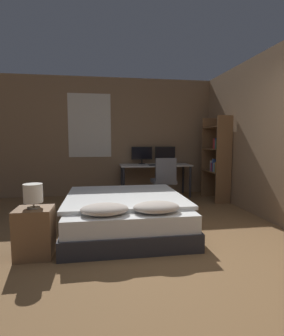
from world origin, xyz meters
TOP-DOWN VIEW (x-y plane):
  - ground_plane at (0.00, 0.00)m, footprint 20.00×20.00m
  - wall_back at (-0.01, 3.86)m, footprint 12.00×0.08m
  - wall_side_right at (1.77, 1.50)m, footprint 0.06×12.00m
  - bed at (-0.53, 1.34)m, footprint 1.66×1.92m
  - nightstand at (-1.60, 0.63)m, footprint 0.39×0.35m
  - bedside_lamp at (-1.60, 0.63)m, footprint 0.20×0.20m
  - desk at (0.35, 3.48)m, footprint 1.59×0.62m
  - monitor_left at (0.08, 3.69)m, footprint 0.48×0.16m
  - monitor_right at (0.63, 3.69)m, footprint 0.48×0.16m
  - keyboard at (0.35, 3.28)m, footprint 0.37×0.13m
  - computer_mouse at (0.63, 3.28)m, footprint 0.07×0.05m
  - office_chair at (0.38, 2.77)m, footprint 0.52×0.52m
  - bookshelf at (1.56, 2.87)m, footprint 0.33×0.77m

SIDE VIEW (x-z plane):
  - ground_plane at x=0.00m, z-range 0.00..0.00m
  - bed at x=-0.53m, z-range -0.04..0.52m
  - nightstand at x=-1.60m, z-range 0.00..0.54m
  - office_chair at x=0.38m, z-range -0.09..0.85m
  - desk at x=0.35m, z-range 0.28..1.01m
  - bedside_lamp at x=-1.60m, z-range 0.57..0.84m
  - keyboard at x=0.35m, z-range 0.73..0.75m
  - computer_mouse at x=0.63m, z-range 0.73..0.77m
  - bookshelf at x=1.56m, z-range 0.06..1.83m
  - monitor_left at x=0.08m, z-range 0.76..1.16m
  - monitor_right at x=0.63m, z-range 0.76..1.16m
  - wall_side_right at x=1.77m, z-range 0.00..2.70m
  - wall_back at x=-0.01m, z-range 0.00..2.70m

